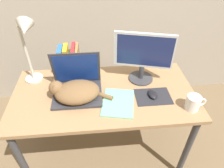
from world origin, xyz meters
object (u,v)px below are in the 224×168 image
Objects in this scene: cat at (75,91)px; external_monitor at (143,55)px; computer_mouse at (153,94)px; notepad at (118,102)px; book_row at (70,62)px; mug at (193,103)px; desk_lamp at (27,40)px; laptop at (77,86)px.

external_monitor reaches higher than cat.
notepad is (-0.24, -0.05, -0.01)m from computer_mouse.
external_monitor is at bearing 101.78° from computer_mouse.
computer_mouse is 0.65m from book_row.
notepad is at bearing 168.99° from mug.
cat is 0.85× the size of desk_lamp.
cat reaches higher than mug.
book_row is at bearing 132.76° from notepad.
book_row is 0.49m from notepad.
mug is (0.74, -0.16, -0.01)m from cat.
desk_lamp is 0.72m from notepad.
external_monitor is 0.54m from book_row.
desk_lamp is (-0.77, 0.04, 0.13)m from external_monitor.
notepad is (0.57, -0.29, -0.33)m from desk_lamp.
desk_lamp reaches higher than notepad.
laptop is 3.43× the size of computer_mouse.
cat is at bearing -98.96° from laptop.
computer_mouse is at bearing -16.52° from desk_lamp.
book_row is at bearing 104.21° from laptop.
external_monitor reaches higher than mug.
laptop is at bearing -26.89° from desk_lamp.
book_row is (-0.52, 0.10, -0.09)m from external_monitor.
laptop is at bearing 153.44° from notepad.
cat is at bearing 167.76° from mug.
mug is (0.47, -0.09, 0.04)m from notepad.
computer_mouse is 0.90m from desk_lamp.
cat is 1.04× the size of external_monitor.
computer_mouse is 0.25m from notepad.
laptop is 0.44m from desk_lamp.
external_monitor is 4.23× the size of computer_mouse.
external_monitor reaches higher than notepad.
notepad is (0.28, -0.07, -0.06)m from cat.
external_monitor is at bearing 128.24° from mug.
laptop reaches higher than notepad.
book_row reaches higher than notepad.
external_monitor is at bearing 13.20° from laptop.
cat is at bearing 177.24° from computer_mouse.
cat is 0.29m from book_row.
mug is at bearing -12.24° from cat.
computer_mouse is (0.51, -0.09, -0.04)m from laptop.
laptop is at bearing 162.97° from mug.
computer_mouse is at bearing -28.21° from book_row.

